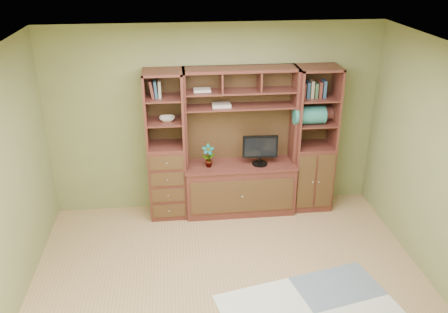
{
  "coord_description": "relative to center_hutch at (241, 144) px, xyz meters",
  "views": [
    {
      "loc": [
        -0.55,
        -4.09,
        3.5
      ],
      "look_at": [
        0.04,
        1.2,
        1.1
      ],
      "focal_mm": 38.0,
      "sensor_mm": 36.0,
      "label": 1
    }
  ],
  "objects": [
    {
      "name": "magazines",
      "position": [
        -0.25,
        0.09,
        0.53
      ],
      "size": [
        0.24,
        0.18,
        0.04
      ],
      "primitive_type": "cube",
      "color": "#BEB0A2",
      "rests_on": "center_hutch"
    },
    {
      "name": "bowl",
      "position": [
        -0.97,
        0.04,
        0.39
      ],
      "size": [
        0.2,
        0.2,
        0.05
      ],
      "primitive_type": "imported",
      "color": "white",
      "rests_on": "left_tower"
    },
    {
      "name": "center_hutch",
      "position": [
        0.0,
        0.0,
        0.0
      ],
      "size": [
        1.54,
        0.53,
        2.05
      ],
      "primitive_type": "cube",
      "color": "#53241D",
      "rests_on": "ground"
    },
    {
      "name": "blanket_red",
      "position": [
        1.14,
        0.12,
        0.36
      ],
      "size": [
        0.33,
        0.18,
        0.18
      ],
      "primitive_type": "cube",
      "color": "brown",
      "rests_on": "right_tower"
    },
    {
      "name": "left_tower",
      "position": [
        -1.0,
        0.04,
        0.0
      ],
      "size": [
        0.5,
        0.45,
        2.05
      ],
      "primitive_type": "cube",
      "color": "#53241D",
      "rests_on": "ground"
    },
    {
      "name": "orchid",
      "position": [
        -0.44,
        -0.03,
        -0.13
      ],
      "size": [
        0.17,
        0.12,
        0.33
      ],
      "primitive_type": "imported",
      "color": "#9A4034",
      "rests_on": "center_hutch"
    },
    {
      "name": "right_tower",
      "position": [
        1.02,
        0.04,
        0.0
      ],
      "size": [
        0.55,
        0.45,
        2.05
      ],
      "primitive_type": "cube",
      "color": "#53241D",
      "rests_on": "ground"
    },
    {
      "name": "room",
      "position": [
        -0.33,
        -1.73,
        0.28
      ],
      "size": [
        4.6,
        4.1,
        2.64
      ],
      "color": "tan",
      "rests_on": "ground"
    },
    {
      "name": "monitor",
      "position": [
        0.26,
        -0.03,
        -0.0
      ],
      "size": [
        0.49,
        0.24,
        0.58
      ],
      "primitive_type": "cube",
      "rotation": [
        0.0,
        0.0,
        -0.05
      ],
      "color": "black",
      "rests_on": "center_hutch"
    },
    {
      "name": "blanket_teal",
      "position": [
        0.92,
        -0.01,
        0.39
      ],
      "size": [
        0.42,
        0.24,
        0.24
      ],
      "primitive_type": "cube",
      "color": "#2A6E67",
      "rests_on": "right_tower"
    }
  ]
}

